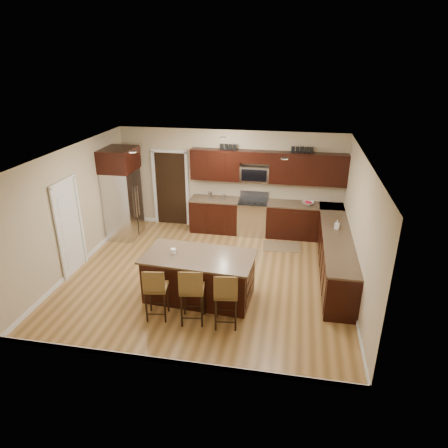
% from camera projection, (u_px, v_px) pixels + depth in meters
% --- Properties ---
extents(floor, '(6.00, 6.00, 0.00)m').
position_uv_depth(floor, '(208.00, 276.00, 8.73)').
color(floor, '#A47841').
rests_on(floor, ground).
extents(ceiling, '(6.00, 6.00, 0.00)m').
position_uv_depth(ceiling, '(206.00, 154.00, 7.67)').
color(ceiling, silver).
rests_on(ceiling, wall_back).
extents(wall_back, '(6.00, 0.00, 6.00)m').
position_uv_depth(wall_back, '(230.00, 181.00, 10.69)').
color(wall_back, '#BFAD8A').
rests_on(wall_back, floor).
extents(wall_left, '(0.00, 5.50, 5.50)m').
position_uv_depth(wall_left, '(73.00, 210.00, 8.70)').
color(wall_left, '#BFAD8A').
rests_on(wall_left, floor).
extents(wall_right, '(0.00, 5.50, 5.50)m').
position_uv_depth(wall_right, '(359.00, 230.00, 7.70)').
color(wall_right, '#BFAD8A').
rests_on(wall_right, floor).
extents(base_cabinets, '(4.02, 3.96, 0.92)m').
position_uv_depth(base_cabinets, '(299.00, 236.00, 9.54)').
color(base_cabinets, black).
rests_on(base_cabinets, floor).
extents(upper_cabinets, '(4.00, 0.33, 0.80)m').
position_uv_depth(upper_cabinets, '(269.00, 166.00, 10.17)').
color(upper_cabinets, black).
rests_on(upper_cabinets, wall_back).
extents(range, '(0.76, 0.64, 1.11)m').
position_uv_depth(range, '(253.00, 217.00, 10.65)').
color(range, silver).
rests_on(range, floor).
extents(microwave, '(0.76, 0.31, 0.40)m').
position_uv_depth(microwave, '(255.00, 174.00, 10.34)').
color(microwave, silver).
rests_on(microwave, upper_cabinets).
extents(doorway, '(0.85, 0.03, 2.06)m').
position_uv_depth(doorway, '(171.00, 189.00, 11.08)').
color(doorway, black).
rests_on(doorway, floor).
extents(pantry_door, '(0.03, 0.80, 2.04)m').
position_uv_depth(pantry_door, '(69.00, 229.00, 8.56)').
color(pantry_door, white).
rests_on(pantry_door, floor).
extents(letter_decor, '(2.20, 0.03, 0.15)m').
position_uv_depth(letter_decor, '(264.00, 148.00, 10.02)').
color(letter_decor, black).
rests_on(letter_decor, upper_cabinets).
extents(island, '(2.20, 1.25, 0.92)m').
position_uv_depth(island, '(199.00, 278.00, 7.82)').
color(island, black).
rests_on(island, floor).
extents(stool_left, '(0.44, 0.44, 1.04)m').
position_uv_depth(stool_left, '(155.00, 288.00, 7.07)').
color(stool_left, brown).
rests_on(stool_left, floor).
extents(stool_mid, '(0.47, 0.47, 1.11)m').
position_uv_depth(stool_mid, '(192.00, 290.00, 6.94)').
color(stool_mid, brown).
rests_on(stool_mid, floor).
extents(stool_right, '(0.46, 0.46, 1.09)m').
position_uv_depth(stool_right, '(226.00, 294.00, 6.85)').
color(stool_right, brown).
rests_on(stool_right, floor).
extents(refrigerator, '(0.79, 0.96, 2.35)m').
position_uv_depth(refrigerator, '(122.00, 193.00, 10.22)').
color(refrigerator, silver).
rests_on(refrigerator, floor).
extents(floor_mat, '(0.98, 0.69, 0.01)m').
position_uv_depth(floor_mat, '(282.00, 246.00, 10.06)').
color(floor_mat, olive).
rests_on(floor_mat, floor).
extents(fruit_bowl, '(0.33, 0.33, 0.07)m').
position_uv_depth(fruit_bowl, '(308.00, 203.00, 10.22)').
color(fruit_bowl, silver).
rests_on(fruit_bowl, base_cabinets).
extents(soap_bottle, '(0.12, 0.12, 0.21)m').
position_uv_depth(soap_bottle, '(337.00, 225.00, 8.76)').
color(soap_bottle, '#B2B2B2').
rests_on(soap_bottle, base_cabinets).
extents(canister_tall, '(0.12, 0.12, 0.19)m').
position_uv_depth(canister_tall, '(210.00, 195.00, 10.63)').
color(canister_tall, silver).
rests_on(canister_tall, base_cabinets).
extents(canister_short, '(0.11, 0.11, 0.14)m').
position_uv_depth(canister_short, '(224.00, 197.00, 10.58)').
color(canister_short, silver).
rests_on(canister_short, base_cabinets).
extents(island_jar, '(0.10, 0.10, 0.10)m').
position_uv_depth(island_jar, '(173.00, 251.00, 7.69)').
color(island_jar, white).
rests_on(island_jar, island).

